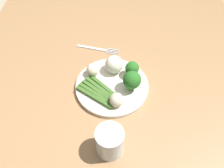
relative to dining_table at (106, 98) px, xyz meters
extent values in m
cube|color=#B7A88E|center=(0.00, 0.00, -0.66)|extent=(6.00, 6.00, 0.02)
cube|color=#9E754C|center=(0.00, 0.00, 0.07)|extent=(1.43, 1.02, 0.04)
cylinder|color=#9E754C|center=(-0.65, -0.45, -0.30)|extent=(0.07, 0.07, 0.70)
cylinder|color=#9E754C|center=(-0.65, 0.45, -0.30)|extent=(0.07, 0.07, 0.70)
cylinder|color=brown|center=(0.02, -0.53, -0.43)|extent=(0.04, 0.04, 0.45)
cylinder|color=silver|center=(0.02, 0.02, 0.10)|extent=(0.25, 0.25, 0.01)
cube|color=#3D6626|center=(0.04, 0.00, 0.11)|extent=(0.10, 0.11, 0.01)
cube|color=#3D6626|center=(0.05, -0.01, 0.11)|extent=(0.10, 0.12, 0.01)
cube|color=#3D6626|center=(0.06, -0.02, 0.11)|extent=(0.09, 0.12, 0.01)
cube|color=#3D6626|center=(0.07, -0.03, 0.11)|extent=(0.09, 0.13, 0.01)
cube|color=#3D6626|center=(0.08, -0.03, 0.11)|extent=(0.08, 0.13, 0.01)
cylinder|color=#568E33|center=(-0.03, 0.09, 0.11)|extent=(0.02, 0.02, 0.02)
sphere|color=#286B23|center=(-0.03, 0.09, 0.14)|extent=(0.05, 0.05, 0.05)
cylinder|color=#568E33|center=(0.03, 0.09, 0.12)|extent=(0.02, 0.02, 0.02)
sphere|color=#286B23|center=(0.03, 0.09, 0.15)|extent=(0.06, 0.06, 0.06)
sphere|color=beige|center=(-0.02, -0.05, 0.13)|extent=(0.04, 0.04, 0.04)
sphere|color=white|center=(-0.05, 0.03, 0.14)|extent=(0.06, 0.06, 0.06)
sphere|color=beige|center=(0.09, 0.04, 0.13)|extent=(0.05, 0.05, 0.05)
cube|color=silver|center=(-0.17, -0.07, 0.09)|extent=(0.03, 0.12, 0.00)
cube|color=silver|center=(-0.14, 0.01, 0.09)|extent=(0.01, 0.04, 0.00)
cube|color=silver|center=(-0.15, 0.01, 0.09)|extent=(0.01, 0.04, 0.00)
cube|color=silver|center=(-0.16, 0.01, 0.09)|extent=(0.01, 0.04, 0.00)
cube|color=silver|center=(-0.17, 0.01, 0.09)|extent=(0.01, 0.04, 0.00)
cylinder|color=silver|center=(0.24, 0.03, 0.14)|extent=(0.08, 0.08, 0.09)
camera|label=1|loc=(0.53, 0.06, 0.76)|focal=39.54mm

